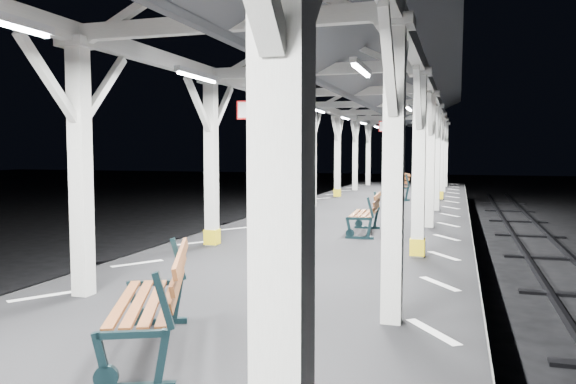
% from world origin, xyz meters
% --- Properties ---
extents(ground, '(120.00, 120.00, 0.00)m').
position_xyz_m(ground, '(0.00, 0.00, 0.00)').
color(ground, black).
rests_on(ground, ground).
extents(platform, '(6.00, 50.00, 1.00)m').
position_xyz_m(platform, '(0.00, 0.00, 0.50)').
color(platform, black).
rests_on(platform, ground).
extents(hazard_stripes_left, '(1.00, 48.00, 0.01)m').
position_xyz_m(hazard_stripes_left, '(-2.45, 0.00, 1.00)').
color(hazard_stripes_left, silver).
rests_on(hazard_stripes_left, platform).
extents(hazard_stripes_right, '(1.00, 48.00, 0.01)m').
position_xyz_m(hazard_stripes_right, '(2.45, 0.00, 1.00)').
color(hazard_stripes_right, silver).
rests_on(hazard_stripes_right, platform).
extents(track_left, '(2.20, 60.00, 0.16)m').
position_xyz_m(track_left, '(-5.00, 0.00, 0.08)').
color(track_left, '#2D2D33').
rests_on(track_left, ground).
extents(canopy, '(5.40, 49.00, 4.65)m').
position_xyz_m(canopy, '(0.00, -0.02, 4.56)').
color(canopy, silver).
rests_on(canopy, platform).
extents(bench_near, '(1.32, 1.89, 0.97)m').
position_xyz_m(bench_near, '(0.00, -3.56, 1.51)').
color(bench_near, black).
rests_on(bench_near, platform).
extents(bench_mid, '(0.73, 1.73, 0.92)m').
position_xyz_m(bench_mid, '(0.73, 4.48, 1.49)').
color(bench_mid, black).
rests_on(bench_mid, platform).
extents(bench_far, '(1.22, 1.99, 1.02)m').
position_xyz_m(bench_far, '(0.45, 13.84, 1.54)').
color(bench_far, black).
rests_on(bench_far, platform).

